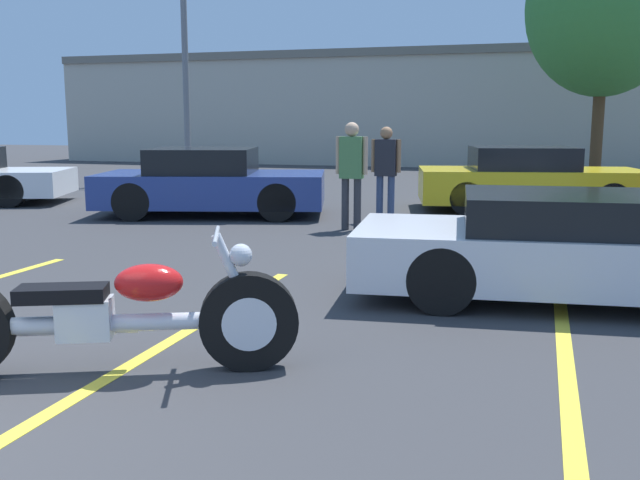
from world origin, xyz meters
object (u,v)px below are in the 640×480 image
parked_car_mid_left_row (211,183)px  spectator_near_motorcycle (386,166)px  show_car_hood_open (592,247)px  parked_car_mid_right_row (528,180)px  tree_background (605,7)px  light_pole (186,14)px  spectator_by_show_car (352,166)px  motorcycle (106,317)px

parked_car_mid_left_row → spectator_near_motorcycle: spectator_near_motorcycle is taller
spectator_near_motorcycle → show_car_hood_open: bearing=-57.6°
show_car_hood_open → parked_car_mid_left_row: size_ratio=1.04×
show_car_hood_open → parked_car_mid_right_row: 7.23m
parked_car_mid_right_row → spectator_near_motorcycle: 3.34m
parked_car_mid_left_row → tree_background: bearing=36.3°
light_pole → tree_background: (11.29, 2.28, 0.02)m
show_car_hood_open → spectator_near_motorcycle: show_car_hood_open is taller
parked_car_mid_right_row → spectator_by_show_car: spectator_by_show_car is taller
show_car_hood_open → spectator_near_motorcycle: (-3.07, 4.84, 0.43)m
light_pole → motorcycle: 16.98m
show_car_hood_open → parked_car_mid_right_row: bearing=89.6°
tree_background → motorcycle: (-4.26, -17.12, -4.33)m
spectator_near_motorcycle → spectator_by_show_car: 1.19m
tree_background → parked_car_mid_right_row: (-1.66, -6.77, -4.15)m
tree_background → parked_car_mid_left_row: tree_background is taller
motorcycle → parked_car_mid_left_row: bearing=87.4°
spectator_near_motorcycle → light_pole: bearing=136.8°
light_pole → parked_car_mid_right_row: light_pole is taller
parked_car_mid_left_row → spectator_near_motorcycle: size_ratio=2.73×
motorcycle → spectator_by_show_car: spectator_by_show_car is taller
show_car_hood_open → parked_car_mid_left_row: bearing=137.1°
parked_car_mid_right_row → spectator_near_motorcycle: bearing=-146.9°
tree_background → motorcycle: bearing=-104.0°
tree_background → spectator_near_motorcycle: size_ratio=4.37×
parked_car_mid_left_row → spectator_near_motorcycle: (3.28, 0.11, 0.38)m
spectator_near_motorcycle → spectator_by_show_car: (-0.31, -1.14, 0.05)m
spectator_near_motorcycle → spectator_by_show_car: spectator_by_show_car is taller
motorcycle → show_car_hood_open: bearing=20.1°
tree_background → parked_car_mid_left_row: size_ratio=1.60×
spectator_by_show_car → spectator_near_motorcycle: bearing=74.7°
motorcycle → parked_car_mid_right_row: (2.60, 10.36, 0.18)m
tree_background → show_car_hood_open: bearing=-93.8°
motorcycle → show_car_hood_open: 4.60m
light_pole → show_car_hood_open: light_pole is taller
tree_background → light_pole: bearing=-168.6°
motorcycle → tree_background: bearing=52.5°
light_pole → motorcycle: (7.03, -14.85, -4.31)m
tree_background → parked_car_mid_right_row: size_ratio=1.58×
light_pole → spectator_by_show_car: light_pole is taller
light_pole → spectator_near_motorcycle: bearing=-43.2°
parked_car_mid_right_row → spectator_near_motorcycle: (-2.34, -2.35, 0.38)m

